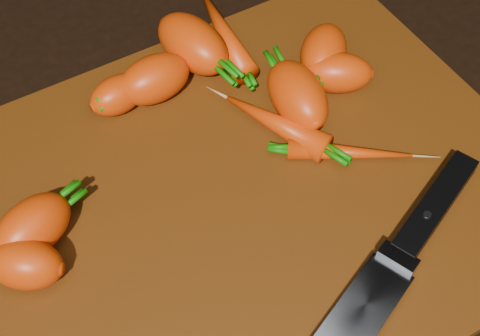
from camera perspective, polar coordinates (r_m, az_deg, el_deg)
ground at (r=0.59m, az=0.49°, el=-2.67°), size 2.00×2.00×0.01m
cutting_board at (r=0.58m, az=0.50°, el=-2.07°), size 0.50×0.40×0.01m
carrot_0 at (r=0.56m, az=-17.29°, el=-4.83°), size 0.08×0.07×0.04m
carrot_1 at (r=0.54m, az=-17.82°, el=-7.83°), size 0.07×0.07×0.04m
carrot_2 at (r=0.66m, az=-4.07°, el=10.53°), size 0.07×0.10×0.05m
carrot_3 at (r=0.62m, az=4.92°, el=6.20°), size 0.06×0.09×0.05m
carrot_4 at (r=0.64m, az=-7.33°, el=7.54°), size 0.07×0.05×0.04m
carrot_5 at (r=0.63m, az=-10.40°, el=6.17°), size 0.06×0.04×0.04m
carrot_6 at (r=0.65m, az=8.29°, el=8.04°), size 0.08×0.07×0.04m
carrot_7 at (r=0.69m, az=-1.46°, el=11.61°), size 0.05×0.13×0.03m
carrot_8 at (r=0.60m, az=9.36°, el=1.32°), size 0.10×0.08×0.02m
carrot_9 at (r=0.61m, az=3.02°, el=3.86°), size 0.07×0.11×0.03m
carrot_10 at (r=0.66m, az=7.14°, el=9.75°), size 0.08×0.08×0.04m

